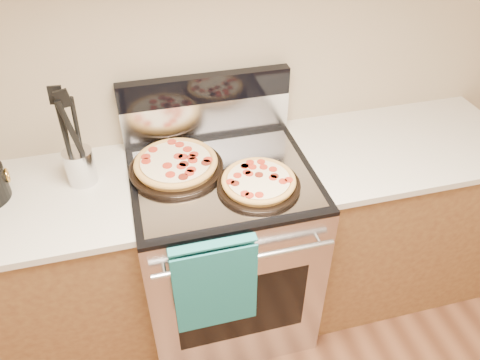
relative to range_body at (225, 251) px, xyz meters
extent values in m
plane|color=tan|center=(0.00, 0.35, 0.90)|extent=(4.00, 0.00, 4.00)
cube|color=#B7B7BC|center=(0.00, 0.00, 0.00)|extent=(0.76, 0.68, 0.90)
cube|color=black|center=(0.00, -0.34, 0.00)|extent=(0.56, 0.01, 0.40)
cube|color=black|center=(0.00, 0.00, 0.46)|extent=(0.76, 0.68, 0.02)
cube|color=silver|center=(0.00, 0.31, 0.56)|extent=(0.76, 0.06, 0.18)
cube|color=black|center=(0.00, 0.31, 0.71)|extent=(0.76, 0.06, 0.12)
cylinder|color=silver|center=(0.00, -0.38, 0.35)|extent=(0.70, 0.03, 0.03)
cube|color=gray|center=(0.00, -0.03, 0.47)|extent=(0.70, 0.55, 0.01)
cube|color=brown|center=(-0.88, 0.03, -0.01)|extent=(1.00, 0.62, 0.88)
cube|color=brown|center=(0.88, 0.03, -0.01)|extent=(1.00, 0.62, 0.88)
cube|color=beige|center=(0.88, 0.03, 0.45)|extent=(1.02, 0.64, 0.03)
cylinder|color=silver|center=(-0.56, 0.11, 0.53)|extent=(0.14, 0.14, 0.15)
camera|label=1|loc=(-0.32, -1.50, 1.66)|focal=35.00mm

